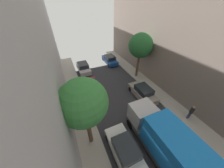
{
  "coord_description": "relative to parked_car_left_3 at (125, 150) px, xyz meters",
  "views": [
    {
      "loc": [
        -5.24,
        -2.31,
        10.13
      ],
      "look_at": [
        0.0,
        9.45,
        0.5
      ],
      "focal_mm": 18.25,
      "sensor_mm": 36.0,
      "label": 1
    }
  ],
  "objects": [
    {
      "name": "ground",
      "position": [
        2.7,
        -0.93,
        -0.72
      ],
      "size": [
        32.0,
        32.0,
        0.0
      ],
      "primitive_type": "plane",
      "color": "#2D2D33"
    },
    {
      "name": "sidewalk_right",
      "position": [
        7.7,
        -0.93,
        -0.64
      ],
      "size": [
        2.0,
        44.0,
        0.15
      ],
      "primitive_type": "cube",
      "color": "#A8A399",
      "rests_on": "ground"
    },
    {
      "name": "parked_car_left_3",
      "position": [
        0.0,
        0.0,
        0.0
      ],
      "size": [
        1.78,
        4.2,
        1.57
      ],
      "color": "white",
      "rests_on": "ground"
    },
    {
      "name": "parked_car_left_4",
      "position": [
        0.0,
        8.61,
        0.0
      ],
      "size": [
        1.78,
        4.2,
        1.57
      ],
      "color": "red",
      "rests_on": "ground"
    },
    {
      "name": "parked_car_left_5",
      "position": [
        0.0,
        14.55,
        0.0
      ],
      "size": [
        1.78,
        4.2,
        1.57
      ],
      "color": "silver",
      "rests_on": "ground"
    },
    {
      "name": "parked_car_right_1",
      "position": [
        5.4,
        5.07,
        0.0
      ],
      "size": [
        1.78,
        4.2,
        1.57
      ],
      "color": "gray",
      "rests_on": "ground"
    },
    {
      "name": "parked_car_right_2",
      "position": [
        5.4,
        15.61,
        0.0
      ],
      "size": [
        1.78,
        4.2,
        1.57
      ],
      "color": "#194799",
      "rests_on": "ground"
    },
    {
      "name": "delivery_truck",
      "position": [
        2.7,
        -0.85,
        1.07
      ],
      "size": [
        2.26,
        6.6,
        3.38
      ],
      "color": "#4C4C51",
      "rests_on": "ground"
    },
    {
      "name": "pedestrian",
      "position": [
        7.75,
        0.33,
        0.35
      ],
      "size": [
        0.4,
        0.36,
        1.72
      ],
      "color": "#2D334C",
      "rests_on": "sidewalk_right"
    },
    {
      "name": "street_tree_0",
      "position": [
        -2.14,
        2.12,
        4.14
      ],
      "size": [
        3.27,
        3.27,
        6.38
      ],
      "color": "brown",
      "rests_on": "sidewalk_left"
    },
    {
      "name": "street_tree_1",
      "position": [
        7.42,
        9.47,
        4.26
      ],
      "size": [
        3.35,
        3.35,
        6.54
      ],
      "color": "brown",
      "rests_on": "sidewalk_right"
    },
    {
      "name": "potted_plant_2",
      "position": [
        -2.85,
        5.24,
        -0.16
      ],
      "size": [
        0.46,
        0.46,
        0.77
      ],
      "color": "brown",
      "rests_on": "sidewalk_left"
    }
  ]
}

